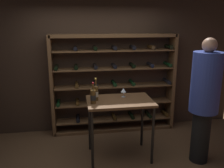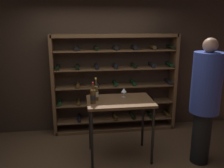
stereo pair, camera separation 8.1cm
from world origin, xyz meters
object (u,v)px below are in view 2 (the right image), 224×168
at_px(person_guest_plum_blouse, 205,97).
at_px(wine_bottle_black_capsule, 96,92).
at_px(wine_bottle_amber_reserve, 93,96).
at_px(wine_glass_stemmed_right, 124,91).
at_px(wine_rack, 116,84).
at_px(tasting_table, 120,107).

relative_size(person_guest_plum_blouse, wine_bottle_black_capsule, 5.53).
height_order(wine_bottle_amber_reserve, wine_glass_stemmed_right, wine_bottle_amber_reserve).
bearing_deg(wine_glass_stemmed_right, wine_rack, 89.99).
xyz_separation_m(wine_rack, person_guest_plum_blouse, (1.17, -1.36, 0.11)).
relative_size(person_guest_plum_blouse, wine_glass_stemmed_right, 13.30).
xyz_separation_m(wine_rack, wine_bottle_black_capsule, (-0.46, -0.98, 0.13)).
bearing_deg(wine_bottle_amber_reserve, wine_bottle_black_capsule, 69.96).
distance_m(wine_rack, wine_bottle_black_capsule, 1.10).
xyz_separation_m(wine_bottle_black_capsule, wine_glass_stemmed_right, (0.46, 0.09, -0.02)).
xyz_separation_m(person_guest_plum_blouse, wine_bottle_amber_reserve, (-1.69, 0.22, 0.02)).
xyz_separation_m(wine_rack, wine_glass_stemmed_right, (-0.00, -0.89, 0.12)).
height_order(wine_rack, wine_glass_stemmed_right, wine_rack).
bearing_deg(wine_bottle_black_capsule, tasting_table, -7.86).
distance_m(wine_bottle_black_capsule, wine_bottle_amber_reserve, 0.16).
relative_size(tasting_table, wine_glass_stemmed_right, 7.00).
bearing_deg(wine_bottle_amber_reserve, wine_rack, 65.42).
xyz_separation_m(wine_rack, tasting_table, (-0.09, -1.03, -0.11)).
xyz_separation_m(person_guest_plum_blouse, wine_glass_stemmed_right, (-1.17, 0.47, 0.01)).
bearing_deg(tasting_table, wine_rack, 84.99).
xyz_separation_m(wine_rack, wine_bottle_amber_reserve, (-0.52, -1.14, 0.13)).
bearing_deg(wine_glass_stemmed_right, wine_bottle_amber_reserve, -154.49).
bearing_deg(wine_bottle_amber_reserve, wine_glass_stemmed_right, 25.51).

